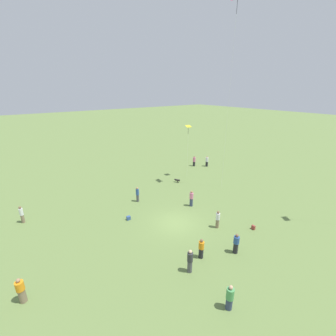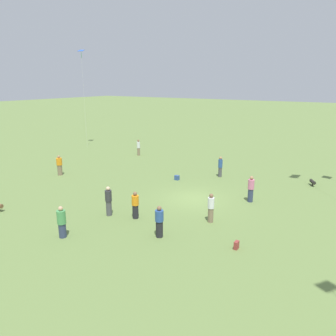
{
  "view_description": "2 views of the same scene",
  "coord_description": "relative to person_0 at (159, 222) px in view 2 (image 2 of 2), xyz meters",
  "views": [
    {
      "loc": [
        11.67,
        14.38,
        12.22
      ],
      "look_at": [
        -0.98,
        -2.54,
        4.69
      ],
      "focal_mm": 24.0,
      "sensor_mm": 36.0,
      "label": 1
    },
    {
      "loc": [
        -10.07,
        18.94,
        7.91
      ],
      "look_at": [
        2.09,
        0.04,
        1.93
      ],
      "focal_mm": 35.0,
      "sensor_mm": 36.0,
      "label": 2
    }
  ],
  "objects": [
    {
      "name": "kite_2",
      "position": [
        21.33,
        -15.33,
        9.75
      ],
      "size": [
        0.82,
        0.8,
        11.46
      ],
      "rotation": [
        0.0,
        0.0,
        2.65
      ],
      "color": "blue",
      "rests_on": "ground_plane"
    },
    {
      "name": "person_10",
      "position": [
        1.92,
        -12.02,
        0.05
      ],
      "size": [
        0.5,
        0.5,
        1.76
      ],
      "rotation": [
        0.0,
        0.0,
        0.7
      ],
      "color": "#4C4C51",
      "rests_on": "ground_plane"
    },
    {
      "name": "picnic_bag_0",
      "position": [
        -3.88,
        -0.96,
        -0.64
      ],
      "size": [
        0.17,
        0.32,
        0.4
      ],
      "rotation": [
        0.0,
        0.0,
        1.57
      ],
      "color": "#933833",
      "rests_on": "ground_plane"
    },
    {
      "name": "ground_plane",
      "position": [
        1.2,
        -6.0,
        -0.84
      ],
      "size": [
        240.0,
        240.0,
        0.0
      ],
      "primitive_type": "plane",
      "color": "olive"
    },
    {
      "name": "person_0",
      "position": [
        0.0,
        0.0,
        0.0
      ],
      "size": [
        0.61,
        0.61,
        1.71
      ],
      "rotation": [
        0.0,
        0.0,
        5.74
      ],
      "color": "#232328",
      "rests_on": "ground_plane"
    },
    {
      "name": "person_5",
      "position": [
        13.83,
        -4.98,
        0.01
      ],
      "size": [
        0.68,
        0.68,
        1.75
      ],
      "rotation": [
        0.0,
        0.0,
        3.95
      ],
      "color": "#847056",
      "rests_on": "ground_plane"
    },
    {
      "name": "person_1",
      "position": [
        12.89,
        -14.88,
        0.04
      ],
      "size": [
        0.45,
        0.45,
        1.75
      ],
      "rotation": [
        0.0,
        0.0,
        1.98
      ],
      "color": "#847056",
      "rests_on": "ground_plane"
    },
    {
      "name": "person_3",
      "position": [
        4.18,
        -0.7,
        0.07
      ],
      "size": [
        0.55,
        0.55,
        1.83
      ],
      "rotation": [
        0.0,
        0.0,
        4.18
      ],
      "color": "#4C4C51",
      "rests_on": "ground_plane"
    },
    {
      "name": "person_4",
      "position": [
        -2.26,
        -7.61,
        0.05
      ],
      "size": [
        0.57,
        0.57,
        1.8
      ],
      "rotation": [
        0.0,
        0.0,
        2.09
      ],
      "color": "#333D5B",
      "rests_on": "ground_plane"
    },
    {
      "name": "person_6",
      "position": [
        -1.44,
        -3.14,
        0.02
      ],
      "size": [
        0.41,
        0.41,
        1.73
      ],
      "rotation": [
        0.0,
        0.0,
        4.83
      ],
      "color": "#847056",
      "rests_on": "ground_plane"
    },
    {
      "name": "person_9",
      "position": [
        2.55,
        -1.23,
        -0.02
      ],
      "size": [
        0.59,
        0.59,
        1.66
      ],
      "rotation": [
        0.0,
        0.0,
        0.64
      ],
      "color": "#232328",
      "rests_on": "ground_plane"
    },
    {
      "name": "person_2",
      "position": [
        4.23,
        2.77,
        0.0
      ],
      "size": [
        0.62,
        0.62,
        1.72
      ],
      "rotation": [
        0.0,
        0.0,
        5.23
      ],
      "color": "#333D5B",
      "rests_on": "ground_plane"
    },
    {
      "name": "picnic_bag_1",
      "position": [
        4.54,
        -9.24,
        -0.65
      ],
      "size": [
        0.37,
        0.31,
        0.38
      ],
      "rotation": [
        0.0,
        0.0,
        3.07
      ],
      "color": "#33518C",
      "rests_on": "ground_plane"
    },
    {
      "name": "dog_1",
      "position": [
        -5.16,
        -13.65,
        -0.52
      ],
      "size": [
        0.58,
        0.76,
        0.47
      ],
      "rotation": [
        0.0,
        0.0,
        3.69
      ],
      "color": "black",
      "rests_on": "ground_plane"
    }
  ]
}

